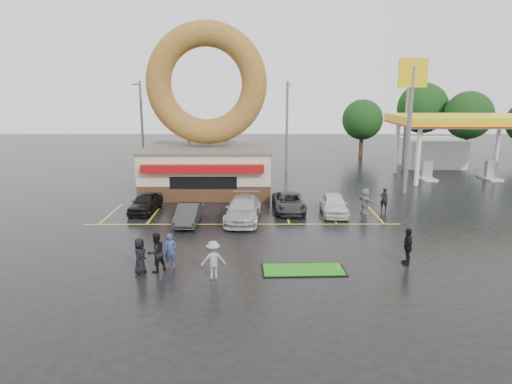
{
  "coord_description": "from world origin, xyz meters",
  "views": [
    {
      "loc": [
        0.79,
        -24.11,
        8.44
      ],
      "look_at": [
        0.89,
        2.91,
        2.2
      ],
      "focal_mm": 32.0,
      "sensor_mm": 36.0,
      "label": 1
    }
  ],
  "objects_px": {
    "person_cameraman": "(408,246)",
    "dumpster": "(154,184)",
    "streetlight_left": "(142,126)",
    "car_grey": "(289,202)",
    "car_dgrey": "(188,214)",
    "shell_sign": "(411,101)",
    "car_black": "(146,203)",
    "car_silver": "(243,209)",
    "streetlight_right": "(406,124)",
    "donut_shop": "(208,137)",
    "person_blue": "(170,251)",
    "gas_station": "(448,136)",
    "putting_green": "(303,270)",
    "streetlight_mid": "(287,125)",
    "car_white": "(334,204)"
  },
  "relations": [
    {
      "from": "shell_sign",
      "to": "putting_green",
      "type": "height_order",
      "value": "shell_sign"
    },
    {
      "from": "car_dgrey",
      "to": "car_grey",
      "type": "bearing_deg",
      "value": 26.14
    },
    {
      "from": "donut_shop",
      "to": "shell_sign",
      "type": "bearing_deg",
      "value": -3.47
    },
    {
      "from": "car_white",
      "to": "putting_green",
      "type": "distance_m",
      "value": 10.2
    },
    {
      "from": "car_black",
      "to": "car_white",
      "type": "distance_m",
      "value": 12.88
    },
    {
      "from": "car_black",
      "to": "dumpster",
      "type": "height_order",
      "value": "car_black"
    },
    {
      "from": "streetlight_right",
      "to": "putting_green",
      "type": "relative_size",
      "value": 2.26
    },
    {
      "from": "person_blue",
      "to": "gas_station",
      "type": "bearing_deg",
      "value": 42.52
    },
    {
      "from": "donut_shop",
      "to": "streetlight_right",
      "type": "distance_m",
      "value": 21.0
    },
    {
      "from": "shell_sign",
      "to": "car_dgrey",
      "type": "relative_size",
      "value": 2.76
    },
    {
      "from": "streetlight_mid",
      "to": "streetlight_right",
      "type": "xyz_separation_m",
      "value": [
        12.0,
        1.0,
        0.0
      ]
    },
    {
      "from": "streetlight_right",
      "to": "dumpster",
      "type": "relative_size",
      "value": 5.0
    },
    {
      "from": "gas_station",
      "to": "car_silver",
      "type": "height_order",
      "value": "gas_station"
    },
    {
      "from": "gas_station",
      "to": "streetlight_right",
      "type": "relative_size",
      "value": 1.52
    },
    {
      "from": "car_dgrey",
      "to": "car_silver",
      "type": "bearing_deg",
      "value": 12.91
    },
    {
      "from": "donut_shop",
      "to": "streetlight_left",
      "type": "height_order",
      "value": "donut_shop"
    },
    {
      "from": "car_silver",
      "to": "car_white",
      "type": "bearing_deg",
      "value": 17.65
    },
    {
      "from": "streetlight_left",
      "to": "car_grey",
      "type": "relative_size",
      "value": 2.0
    },
    {
      "from": "car_dgrey",
      "to": "dumpster",
      "type": "relative_size",
      "value": 2.13
    },
    {
      "from": "streetlight_left",
      "to": "donut_shop",
      "type": "bearing_deg",
      "value": -44.78
    },
    {
      "from": "person_cameraman",
      "to": "car_black",
      "type": "bearing_deg",
      "value": -119.79
    },
    {
      "from": "streetlight_left",
      "to": "person_blue",
      "type": "distance_m",
      "value": 24.74
    },
    {
      "from": "car_grey",
      "to": "car_silver",
      "type": "bearing_deg",
      "value": -145.33
    },
    {
      "from": "car_dgrey",
      "to": "car_grey",
      "type": "distance_m",
      "value": 7.19
    },
    {
      "from": "car_grey",
      "to": "dumpster",
      "type": "relative_size",
      "value": 2.5
    },
    {
      "from": "shell_sign",
      "to": "person_blue",
      "type": "height_order",
      "value": "shell_sign"
    },
    {
      "from": "dumpster",
      "to": "car_white",
      "type": "bearing_deg",
      "value": -17.41
    },
    {
      "from": "car_dgrey",
      "to": "person_blue",
      "type": "relative_size",
      "value": 2.33
    },
    {
      "from": "car_black",
      "to": "car_silver",
      "type": "xyz_separation_m",
      "value": [
        6.78,
        -2.12,
        0.09
      ]
    },
    {
      "from": "shell_sign",
      "to": "car_dgrey",
      "type": "height_order",
      "value": "shell_sign"
    },
    {
      "from": "car_silver",
      "to": "person_blue",
      "type": "bearing_deg",
      "value": -109.15
    },
    {
      "from": "streetlight_right",
      "to": "car_grey",
      "type": "distance_m",
      "value": 20.49
    },
    {
      "from": "car_black",
      "to": "car_silver",
      "type": "bearing_deg",
      "value": -11.64
    },
    {
      "from": "person_blue",
      "to": "car_white",
      "type": "bearing_deg",
      "value": 40.52
    },
    {
      "from": "streetlight_left",
      "to": "person_cameraman",
      "type": "relative_size",
      "value": 4.97
    },
    {
      "from": "car_silver",
      "to": "dumpster",
      "type": "relative_size",
      "value": 2.91
    },
    {
      "from": "streetlight_left",
      "to": "streetlight_right",
      "type": "height_order",
      "value": "same"
    },
    {
      "from": "car_silver",
      "to": "streetlight_right",
      "type": "bearing_deg",
      "value": 51.95
    },
    {
      "from": "car_black",
      "to": "dumpster",
      "type": "distance_m",
      "value": 6.49
    },
    {
      "from": "gas_station",
      "to": "car_dgrey",
      "type": "xyz_separation_m",
      "value": [
        -23.37,
        -17.44,
        -3.07
      ]
    },
    {
      "from": "putting_green",
      "to": "dumpster",
      "type": "bearing_deg",
      "value": 122.29
    },
    {
      "from": "streetlight_left",
      "to": "car_grey",
      "type": "height_order",
      "value": "streetlight_left"
    },
    {
      "from": "car_grey",
      "to": "streetlight_mid",
      "type": "bearing_deg",
      "value": 84.77
    },
    {
      "from": "person_cameraman",
      "to": "putting_green",
      "type": "relative_size",
      "value": 0.46
    },
    {
      "from": "car_dgrey",
      "to": "streetlight_left",
      "type": "bearing_deg",
      "value": 113.53
    },
    {
      "from": "streetlight_left",
      "to": "car_silver",
      "type": "xyz_separation_m",
      "value": [
        10.07,
        -15.73,
        -4.02
      ]
    },
    {
      "from": "streetlight_left",
      "to": "streetlight_right",
      "type": "distance_m",
      "value": 26.08
    },
    {
      "from": "person_cameraman",
      "to": "dumpster",
      "type": "bearing_deg",
      "value": -132.69
    },
    {
      "from": "shell_sign",
      "to": "person_cameraman",
      "type": "bearing_deg",
      "value": -107.41
    },
    {
      "from": "shell_sign",
      "to": "person_blue",
      "type": "xyz_separation_m",
      "value": [
        -16.22,
        -15.55,
        -6.56
      ]
    }
  ]
}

